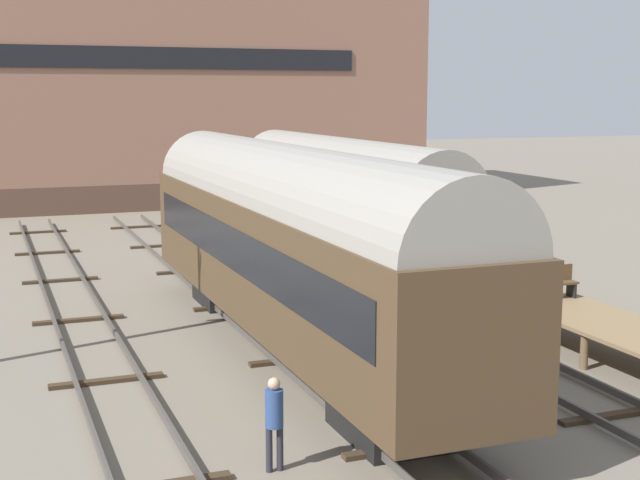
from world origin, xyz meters
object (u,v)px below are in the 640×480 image
object	(u,v)px
train_car_green	(342,201)
bench	(552,281)
train_car_brown	(289,236)
person_worker	(274,415)

from	to	relation	value
train_car_green	bench	world-z (taller)	train_car_green
train_car_brown	bench	distance (m)	7.67
bench	person_worker	size ratio (longest dim) A/B	0.82
train_car_brown	person_worker	world-z (taller)	train_car_brown
train_car_brown	bench	xyz separation A→B (m)	(7.47, -0.65, -1.59)
bench	person_worker	bearing A→B (deg)	-148.92
train_car_green	person_worker	world-z (taller)	train_car_green
train_car_green	person_worker	size ratio (longest dim) A/B	9.00
person_worker	train_car_brown	bearing A→B (deg)	68.78
person_worker	train_car_green	bearing A→B (deg)	63.55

